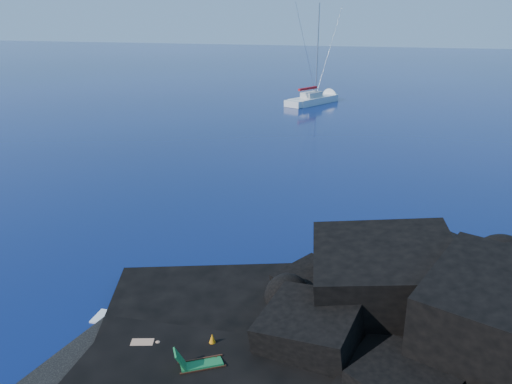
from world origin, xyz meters
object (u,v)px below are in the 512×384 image
Objects in this scene: sailboat at (313,103)px; sunbather at (142,345)px; deck_chair at (201,359)px; marker_cone at (212,342)px.

sunbather is at bearing -59.81° from sailboat.
deck_chair is 1.16m from marker_cone.
marker_cone is at bearing 62.28° from deck_chair.
deck_chair reaches higher than sunbather.
sailboat is 7.33× the size of sunbather.
deck_chair is (8.30, -53.74, 0.85)m from sailboat.
deck_chair reaches higher than marker_cone.
sunbather is at bearing 135.15° from deck_chair.
sailboat is 8.71× the size of deck_chair.
sailboat reaches higher than deck_chair.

